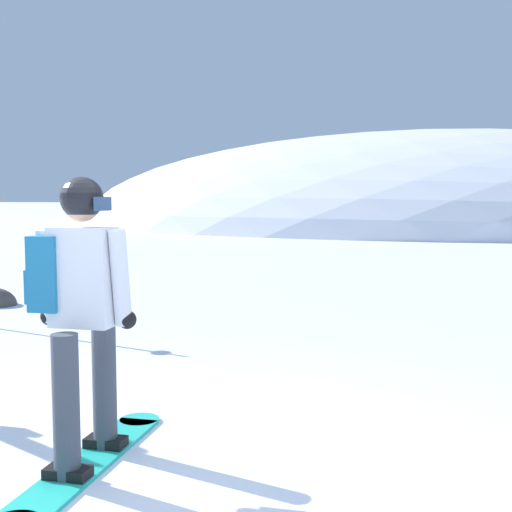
{
  "coord_description": "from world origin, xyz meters",
  "views": [
    {
      "loc": [
        1.34,
        -3.05,
        1.6
      ],
      "look_at": [
        -0.21,
        3.48,
        1.0
      ],
      "focal_mm": 46.96,
      "sensor_mm": 36.0,
      "label": 1
    }
  ],
  "objects": [
    {
      "name": "ridge_peak_main",
      "position": [
        2.32,
        40.27,
        0.0
      ],
      "size": [
        43.01,
        38.71,
        10.89
      ],
      "color": "silver",
      "rests_on": "ground"
    },
    {
      "name": "snowboarder_main",
      "position": [
        -0.56,
        0.48,
        0.92
      ],
      "size": [
        0.64,
        1.84,
        1.71
      ],
      "color": "#23B7A3",
      "rests_on": "ground"
    },
    {
      "name": "ground_plane",
      "position": [
        0.0,
        0.0,
        0.0
      ],
      "size": [
        300.0,
        300.0,
        0.0
      ],
      "primitive_type": "plane",
      "color": "white"
    }
  ]
}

